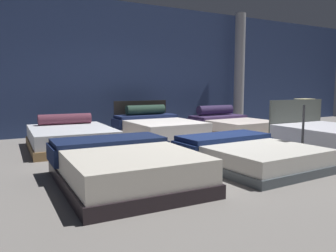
# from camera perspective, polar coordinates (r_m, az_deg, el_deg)

# --- Properties ---
(ground_plane) EXTENTS (18.00, 18.00, 0.02)m
(ground_plane) POSITION_cam_1_polar(r_m,az_deg,el_deg) (6.72, 4.43, -4.04)
(ground_plane) COLOR gray
(showroom_back_wall) EXTENTS (18.00, 0.06, 3.50)m
(showroom_back_wall) POSITION_cam_1_polar(r_m,az_deg,el_deg) (9.46, -6.54, 9.80)
(showroom_back_wall) COLOR navy
(showroom_back_wall) RESTS_ON ground_plane
(bed_0) EXTENTS (1.69, 2.19, 0.50)m
(bed_0) POSITION_cam_1_polar(r_m,az_deg,el_deg) (4.40, -7.44, -6.70)
(bed_0) COLOR black
(bed_0) RESTS_ON ground_plane
(bed_1) EXTENTS (1.74, 2.07, 0.42)m
(bed_1) POSITION_cam_1_polar(r_m,az_deg,el_deg) (5.47, 13.36, -4.64)
(bed_1) COLOR #495259
(bed_1) RESTS_ON ground_plane
(bed_2) EXTENTS (1.65, 2.02, 0.96)m
(bed_2) POSITION_cam_1_polar(r_m,az_deg,el_deg) (7.10, 26.45, -2.06)
(bed_2) COLOR #545A51
(bed_2) RESTS_ON ground_plane
(bed_3) EXTENTS (1.71, 2.15, 0.65)m
(bed_3) POSITION_cam_1_polar(r_m,az_deg,el_deg) (7.07, -16.15, -1.87)
(bed_3) COLOR #9A7649
(bed_3) RESTS_ON ground_plane
(bed_4) EXTENTS (1.64, 2.16, 0.87)m
(bed_4) POSITION_cam_1_polar(r_m,az_deg,el_deg) (7.89, -1.73, -0.42)
(bed_4) COLOR black
(bed_4) RESTS_ON ground_plane
(bed_5) EXTENTS (1.64, 2.09, 0.71)m
(bed_5) POSITION_cam_1_polar(r_m,az_deg,el_deg) (9.03, 10.68, 0.15)
(bed_5) COLOR #8E6A48
(bed_5) RESTS_ON ground_plane
(price_sign) EXTENTS (0.28, 0.24, 1.04)m
(price_sign) POSITION_cam_1_polar(r_m,az_deg,el_deg) (6.10, 21.91, -1.68)
(price_sign) COLOR #3F3F44
(price_sign) RESTS_ON ground_plane
(support_pillar) EXTENTS (0.32, 0.32, 3.50)m
(support_pillar) POSITION_cam_1_polar(r_m,az_deg,el_deg) (11.03, 12.02, 9.27)
(support_pillar) COLOR #99999E
(support_pillar) RESTS_ON ground_plane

